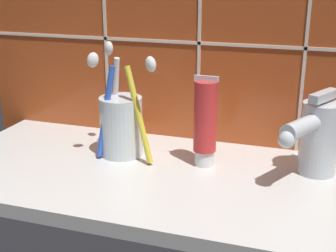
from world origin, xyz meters
TOP-DOWN VIEW (x-y plane):
  - sink_counter at (0.00, 0.00)cm, footprint 66.01×30.38cm
  - tile_wall_backsplash at (0.01, 15.43)cm, footprint 76.01×1.72cm
  - toothbrush_cup at (-7.97, 4.48)cm, footprint 11.47×7.74cm
  - toothpaste_tube at (5.38, 4.55)cm, footprint 3.54×3.37cm
  - sink_faucet at (20.97, 6.12)cm, footprint 7.82×11.84cm

SIDE VIEW (x-z plane):
  - sink_counter at x=0.00cm, z-range 0.00..2.00cm
  - toothbrush_cup at x=-7.97cm, z-range -1.51..15.95cm
  - sink_faucet at x=20.97cm, z-range 1.83..13.87cm
  - toothpaste_tube at x=5.38cm, z-range 1.92..15.54cm
  - tile_wall_backsplash at x=0.01cm, z-range 0.01..48.77cm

